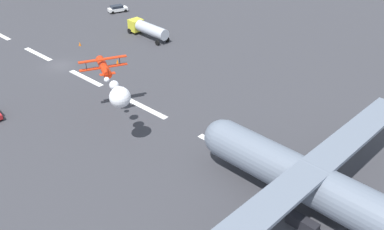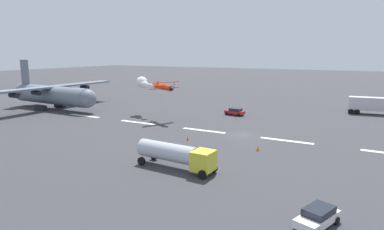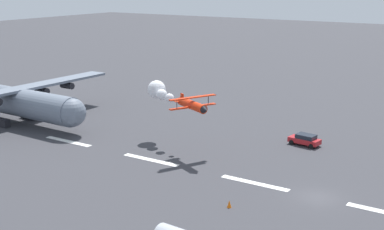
# 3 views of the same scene
# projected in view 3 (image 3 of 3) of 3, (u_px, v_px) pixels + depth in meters

# --- Properties ---
(ground_plane) EXTENTS (440.00, 440.00, 0.00)m
(ground_plane) POSITION_uv_depth(u_px,v_px,m) (317.00, 197.00, 54.06)
(ground_plane) COLOR #38383D
(ground_plane) RESTS_ON ground
(runway_stripe_4) EXTENTS (8.00, 0.90, 0.01)m
(runway_stripe_4) POSITION_uv_depth(u_px,v_px,m) (255.00, 183.00, 57.75)
(runway_stripe_4) COLOR white
(runway_stripe_4) RESTS_ON ground
(runway_stripe_5) EXTENTS (8.00, 0.90, 0.01)m
(runway_stripe_5) POSITION_uv_depth(u_px,v_px,m) (151.00, 160.00, 65.13)
(runway_stripe_5) COLOR white
(runway_stripe_5) RESTS_ON ground
(runway_stripe_6) EXTENTS (8.00, 0.90, 0.01)m
(runway_stripe_6) POSITION_uv_depth(u_px,v_px,m) (68.00, 141.00, 72.51)
(runway_stripe_6) COLOR white
(runway_stripe_6) RESTS_ON ground
(cargo_transport_plane) EXTENTS (25.30, 35.00, 11.51)m
(cargo_transport_plane) POSITION_uv_depth(u_px,v_px,m) (23.00, 102.00, 80.04)
(cargo_transport_plane) COLOR slate
(cargo_transport_plane) RESTS_ON ground
(stunt_biplane_red) EXTENTS (12.94, 8.54, 2.49)m
(stunt_biplane_red) POSITION_uv_depth(u_px,v_px,m) (168.00, 95.00, 69.90)
(stunt_biplane_red) COLOR red
(followme_car_yellow) EXTENTS (4.31, 2.43, 1.52)m
(followme_car_yellow) POSITION_uv_depth(u_px,v_px,m) (305.00, 139.00, 70.67)
(followme_car_yellow) COLOR #B21E23
(followme_car_yellow) RESTS_ON ground
(traffic_cone_far) EXTENTS (0.44, 0.44, 0.75)m
(traffic_cone_far) POSITION_uv_depth(u_px,v_px,m) (229.00, 204.00, 51.53)
(traffic_cone_far) COLOR orange
(traffic_cone_far) RESTS_ON ground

